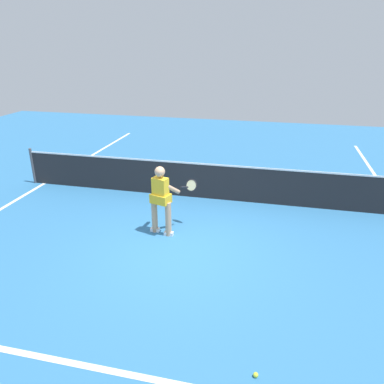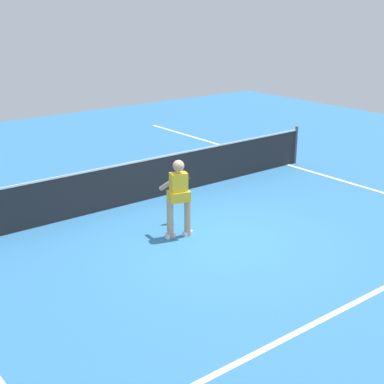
# 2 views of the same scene
# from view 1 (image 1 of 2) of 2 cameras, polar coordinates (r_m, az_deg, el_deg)

# --- Properties ---
(ground_plane) EXTENTS (27.17, 27.17, 0.00)m
(ground_plane) POSITION_cam_1_polar(r_m,az_deg,el_deg) (7.65, -2.07, -8.83)
(ground_plane) COLOR teal
(service_line_marking) EXTENTS (9.80, 0.10, 0.01)m
(service_line_marking) POSITION_cam_1_polar(r_m,az_deg,el_deg) (5.38, -11.64, -25.47)
(service_line_marking) COLOR white
(service_line_marking) RESTS_ON ground
(court_net) EXTENTS (10.48, 0.08, 1.06)m
(court_net) POSITION_cam_1_polar(r_m,az_deg,el_deg) (9.87, 2.05, 1.73)
(court_net) COLOR #4C4C51
(court_net) RESTS_ON ground
(tennis_player) EXTENTS (0.96, 0.88, 1.55)m
(tennis_player) POSITION_cam_1_polar(r_m,az_deg,el_deg) (7.93, -4.67, -0.86)
(tennis_player) COLOR tan
(tennis_player) RESTS_ON ground
(tennis_ball_near) EXTENTS (0.07, 0.07, 0.07)m
(tennis_ball_near) POSITION_cam_1_polar(r_m,az_deg,el_deg) (5.28, 9.77, -25.97)
(tennis_ball_near) COLOR #D1E533
(tennis_ball_near) RESTS_ON ground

